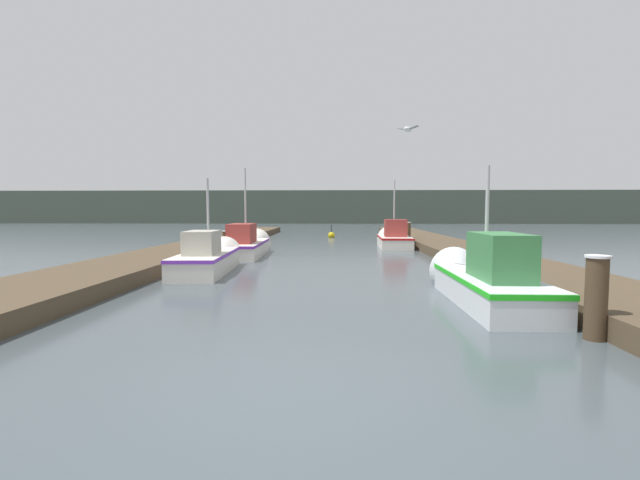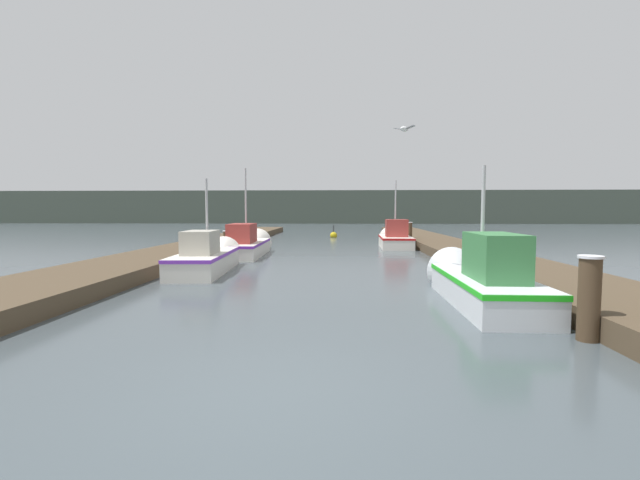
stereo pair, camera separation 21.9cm
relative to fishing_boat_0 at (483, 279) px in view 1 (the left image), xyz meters
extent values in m
plane|color=#424C51|center=(-3.83, -5.10, -0.48)|extent=(200.00, 200.00, 0.00)
cube|color=#4C3D2B|center=(-9.93, 10.90, -0.28)|extent=(2.83, 40.00, 0.41)
cube|color=#4C3D2B|center=(2.27, 10.90, -0.28)|extent=(2.83, 40.00, 0.41)
cube|color=#424C42|center=(-3.83, 61.78, 1.99)|extent=(120.00, 16.00, 4.94)
cube|color=silver|center=(-0.01, -0.45, -0.16)|extent=(1.47, 4.15, 0.64)
cube|color=green|center=(-0.01, -0.45, 0.09)|extent=(1.50, 4.18, 0.10)
cone|color=silver|center=(0.02, 2.05, -0.16)|extent=(1.36, 0.87, 1.35)
cube|color=#387A42|center=(-0.01, -0.96, 0.62)|extent=(0.89, 1.63, 0.92)
cylinder|color=#B2B2B7|center=(0.00, -0.14, 1.33)|extent=(0.08, 0.08, 2.35)
cube|color=silver|center=(-7.48, 4.03, -0.16)|extent=(1.67, 4.42, 0.65)
cube|color=purple|center=(-7.48, 4.03, 0.11)|extent=(1.70, 4.45, 0.10)
cone|color=silver|center=(-7.63, 6.60, -0.16)|extent=(1.38, 0.88, 1.33)
cube|color=#B2AD9E|center=(-7.44, 3.49, 0.53)|extent=(0.99, 1.48, 0.73)
cylinder|color=#B2B2B7|center=(-7.50, 4.36, 1.37)|extent=(0.08, 0.08, 2.41)
cube|color=silver|center=(-7.30, 9.07, -0.17)|extent=(1.74, 4.85, 0.63)
cube|color=purple|center=(-7.30, 9.07, 0.09)|extent=(1.77, 4.88, 0.10)
cone|color=silver|center=(-7.40, 11.99, -0.17)|extent=(1.54, 1.09, 1.51)
cube|color=#99332D|center=(-7.28, 8.47, 0.55)|extent=(1.06, 1.86, 0.81)
cylinder|color=#B2B2B7|center=(-7.32, 9.43, 1.77)|extent=(0.08, 0.08, 3.25)
cube|color=silver|center=(-0.11, 13.44, -0.17)|extent=(1.70, 3.74, 0.62)
cube|color=red|center=(-0.11, 13.44, 0.08)|extent=(1.73, 3.77, 0.10)
cone|color=silver|center=(-0.04, 15.65, -0.17)|extent=(1.53, 0.79, 1.50)
cube|color=#99332D|center=(-0.13, 12.98, 0.59)|extent=(1.15, 1.09, 0.91)
cylinder|color=#B2B2B7|center=(-0.10, 13.71, 1.64)|extent=(0.08, 0.08, 2.99)
cylinder|color=#473523|center=(0.74, -2.89, 0.16)|extent=(0.32, 0.32, 1.29)
cylinder|color=silver|center=(0.74, -2.89, 0.82)|extent=(0.37, 0.37, 0.04)
cylinder|color=#473523|center=(0.93, 15.32, 0.16)|extent=(0.30, 0.30, 1.29)
cylinder|color=silver|center=(0.93, 15.32, 0.82)|extent=(0.34, 0.34, 0.04)
cylinder|color=#473523|center=(-8.57, 10.76, 0.01)|extent=(0.31, 0.31, 1.00)
cylinder|color=silver|center=(-8.57, 10.76, 0.53)|extent=(0.36, 0.36, 0.04)
sphere|color=gold|center=(-3.56, 22.02, -0.34)|extent=(0.52, 0.52, 0.52)
cylinder|color=black|center=(-3.56, 22.02, 0.17)|extent=(0.06, 0.06, 0.50)
ellipsoid|color=white|center=(-1.55, 1.02, 3.50)|extent=(0.29, 0.30, 0.12)
cube|color=gray|center=(-1.45, 0.93, 3.52)|extent=(0.28, 0.27, 0.07)
cube|color=gray|center=(-1.66, 1.11, 3.52)|extent=(0.28, 0.27, 0.07)
camera|label=1|loc=(-3.32, -9.59, 1.54)|focal=24.00mm
camera|label=2|loc=(-3.11, -9.58, 1.54)|focal=24.00mm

